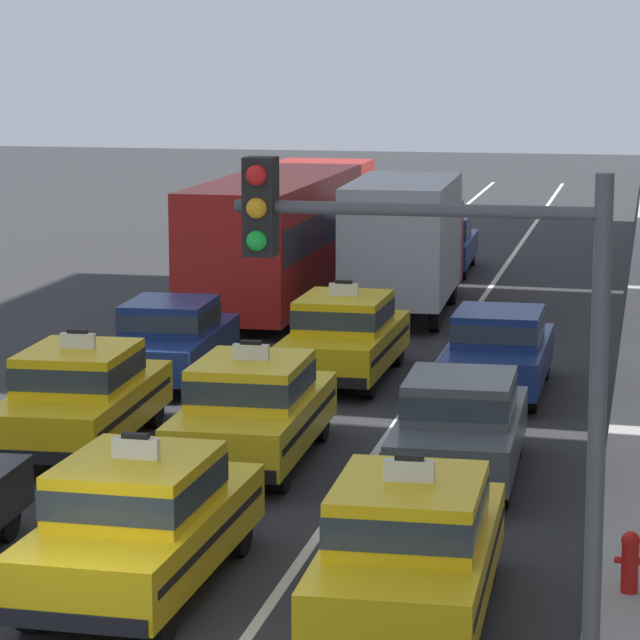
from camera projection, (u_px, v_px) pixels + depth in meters
lane_stripe_left_center at (313, 334)px, 35.65m from camera, size 0.14×80.00×0.01m
lane_stripe_center_right at (455, 339)px, 35.00m from camera, size 0.14×80.00×0.01m
taxi_left_second at (81, 395)px, 25.45m from camera, size 2.00×4.63×1.96m
sedan_left_third at (171, 338)px, 30.55m from camera, size 1.95×4.37×1.58m
bus_left_fourth at (285, 230)px, 39.68m from camera, size 2.58×11.21×3.22m
sedan_left_fifth at (363, 226)px, 49.12m from camera, size 1.79×4.31×1.58m
taxi_center_nearest at (140, 520)px, 18.77m from camera, size 1.90×4.59×1.96m
taxi_center_second at (253, 408)px, 24.52m from camera, size 1.90×4.59×1.96m
taxi_center_third at (345, 335)px, 30.64m from camera, size 1.86×4.58×1.96m
box_truck_center_fourth at (406, 240)px, 38.07m from camera, size 2.46×7.03×3.27m
sedan_center_fifth at (441, 242)px, 45.20m from camera, size 1.90×4.36×1.58m
taxi_right_nearest at (410, 546)px, 17.80m from camera, size 1.92×4.60×1.96m
sedan_right_second at (460, 423)px, 23.68m from camera, size 1.86×4.34×1.58m
sedan_right_third at (498, 349)px, 29.44m from camera, size 1.77×4.31×1.58m
fire_hydrant at (630, 559)px, 18.39m from camera, size 0.36×0.22×0.73m
traffic_light_pole at (470, 391)px, 12.11m from camera, size 2.87×0.33×5.58m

